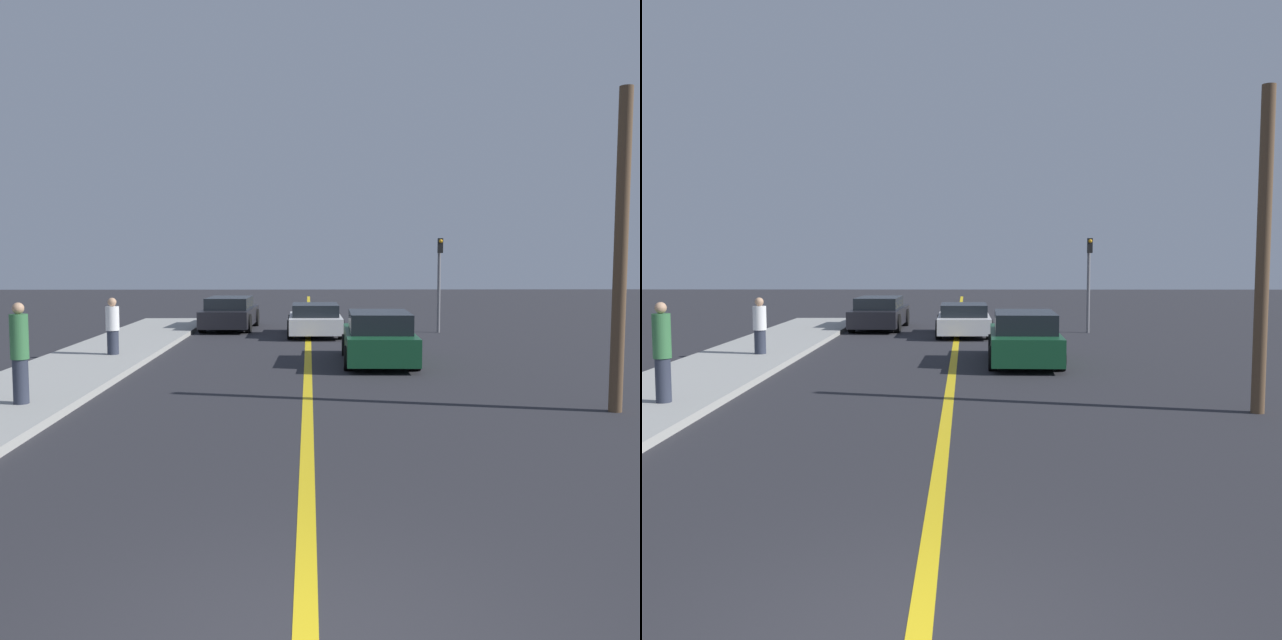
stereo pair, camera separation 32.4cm
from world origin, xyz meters
TOP-DOWN VIEW (x-y plane):
  - road_center_line at (0.00, 18.00)m, footprint 0.20×60.00m
  - sidewalk_left at (-5.75, 13.45)m, footprint 2.90×26.89m
  - car_near_right_lane at (1.89, 14.23)m, footprint 2.00×4.44m
  - car_ahead_center at (0.25, 21.01)m, footprint 2.01×3.90m
  - car_far_distant at (-3.09, 23.43)m, footprint 2.06×4.57m
  - pedestrian_mid_group at (-5.21, 8.21)m, footprint 0.32×0.32m
  - pedestrian_far_standing at (-5.37, 14.90)m, footprint 0.37×0.37m
  - traffic_light at (4.93, 22.05)m, footprint 0.18×0.40m
  - utility_pole at (5.62, 8.08)m, footprint 0.24×0.24m

SIDE VIEW (x-z plane):
  - road_center_line at x=0.00m, z-range 0.00..0.01m
  - sidewalk_left at x=-5.75m, z-range 0.00..0.16m
  - car_ahead_center at x=0.25m, z-range -0.01..1.16m
  - car_far_distant at x=-3.09m, z-range -0.01..1.28m
  - car_near_right_lane at x=1.89m, z-range -0.03..1.35m
  - pedestrian_far_standing at x=-5.37m, z-range 0.15..1.71m
  - pedestrian_mid_group at x=-5.21m, z-range 0.17..2.01m
  - traffic_light at x=4.93m, z-range 0.44..3.98m
  - utility_pole at x=5.62m, z-range 0.00..5.81m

